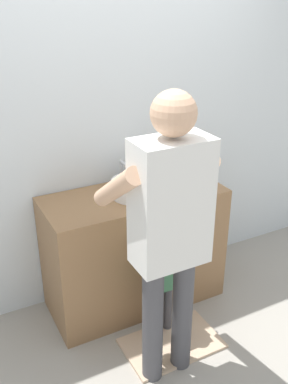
# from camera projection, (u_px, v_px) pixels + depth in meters

# --- Properties ---
(ground_plane) EXTENTS (14.00, 14.00, 0.00)m
(ground_plane) POSITION_uv_depth(u_px,v_px,m) (154.00, 322.00, 3.15)
(ground_plane) COLOR #9E998E
(back_wall) EXTENTS (4.40, 0.08, 2.70)m
(back_wall) POSITION_uv_depth(u_px,v_px,m) (113.00, 117.00, 3.08)
(back_wall) COLOR silver
(back_wall) RESTS_ON ground
(vanity_cabinet) EXTENTS (1.26, 0.54, 0.89)m
(vanity_cabinet) POSITION_uv_depth(u_px,v_px,m) (134.00, 249.00, 3.21)
(vanity_cabinet) COLOR olive
(vanity_cabinet) RESTS_ON ground
(sink_basin) EXTENTS (0.33, 0.33, 0.11)m
(sink_basin) POSITION_uv_depth(u_px,v_px,m) (135.00, 188.00, 2.98)
(sink_basin) COLOR white
(sink_basin) RESTS_ON vanity_cabinet
(faucet) EXTENTS (0.18, 0.14, 0.18)m
(faucet) POSITION_uv_depth(u_px,v_px,m) (122.00, 174.00, 3.13)
(faucet) COLOR #B7BABF
(faucet) RESTS_ON vanity_cabinet
(toothbrush_cup) EXTENTS (0.07, 0.07, 0.21)m
(toothbrush_cup) POSITION_uv_depth(u_px,v_px,m) (172.00, 179.00, 3.13)
(toothbrush_cup) COLOR #4C8EB2
(toothbrush_cup) RESTS_ON vanity_cabinet
(bath_mat) EXTENTS (0.64, 0.40, 0.02)m
(bath_mat) POSITION_uv_depth(u_px,v_px,m) (172.00, 343.00, 2.95)
(bath_mat) COLOR #CCAD8E
(bath_mat) RESTS_ON ground
(child_toddler) EXTENTS (0.25, 0.25, 0.82)m
(child_toddler) POSITION_uv_depth(u_px,v_px,m) (162.00, 273.00, 2.86)
(child_toddler) COLOR #47474C
(child_toddler) RESTS_ON ground
(adult_parent) EXTENTS (0.54, 0.57, 1.75)m
(adult_parent) POSITION_uv_depth(u_px,v_px,m) (169.00, 221.00, 2.33)
(adult_parent) COLOR #47474C
(adult_parent) RESTS_ON ground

